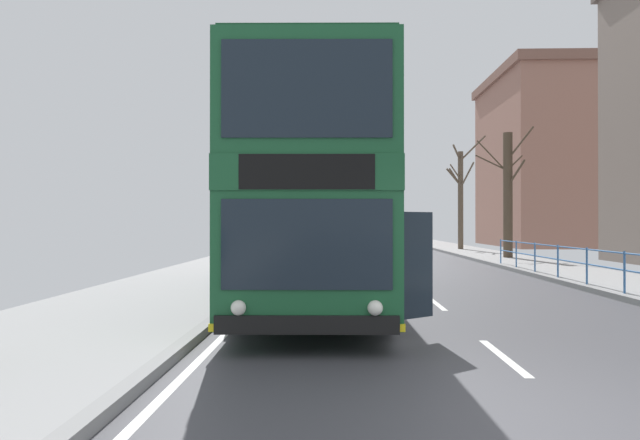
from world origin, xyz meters
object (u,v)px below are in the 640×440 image
object	(u,v)px
bare_tree_far_01	(508,192)
background_building_00	(581,159)
double_decker_bus_main	(314,199)
bare_tree_far_00	(461,195)

from	to	relation	value
bare_tree_far_01	background_building_00	xyz separation A→B (m)	(10.92, 17.03, 3.53)
double_decker_bus_main	background_building_00	world-z (taller)	background_building_00
bare_tree_far_00	background_building_00	distance (m)	14.45
double_decker_bus_main	bare_tree_far_00	size ratio (longest dim) A/B	1.52
bare_tree_far_00	background_building_00	bearing A→B (deg)	37.23
bare_tree_far_00	bare_tree_far_01	world-z (taller)	bare_tree_far_00
double_decker_bus_main	bare_tree_far_00	bearing A→B (deg)	69.50
double_decker_bus_main	bare_tree_far_01	xyz separation A→B (m)	(8.68, 13.89, 0.92)
double_decker_bus_main	bare_tree_far_01	world-z (taller)	bare_tree_far_01
bare_tree_far_00	background_building_00	size ratio (longest dim) A/B	0.52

